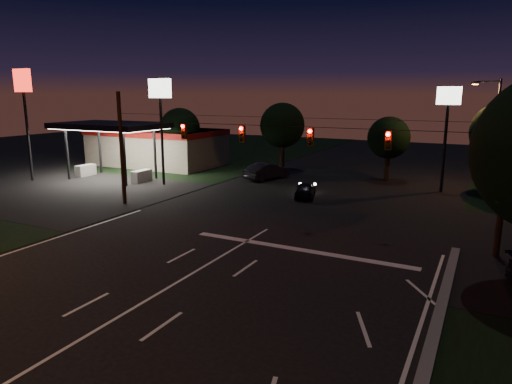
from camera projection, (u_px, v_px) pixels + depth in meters
The scene contains 17 objects.
ground at pixel (79, 341), 14.74m from camera, with size 140.00×140.00×0.00m, color black.
cross_street_left at pixel (60, 191), 37.60m from camera, with size 20.00×16.00×0.02m, color black.
stop_bar at pixel (299, 249), 23.39m from camera, with size 12.00×0.50×0.01m, color silver.
utility_pole_right at pixel (496, 256), 22.41m from camera, with size 0.30×0.30×9.00m, color black.
utility_pole_left at pixel (125, 204), 33.15m from camera, with size 0.28×0.28×8.00m, color black.
signal_span at pixel (275, 134), 26.59m from camera, with size 24.00×0.40×1.56m.
gas_station at pixel (154, 144), 50.44m from camera, with size 14.20×16.10×5.25m.
pole_sign_left_near at pixel (160, 104), 38.67m from camera, with size 2.20×0.30×9.10m.
pole_sign_left_far at pixel (24, 96), 40.43m from camera, with size 2.00×0.30×10.00m.
pole_sign_right at pixel (447, 115), 35.93m from camera, with size 1.80×0.30×8.40m.
street_light_right_far at pixel (492, 127), 36.42m from camera, with size 2.20×0.35×9.00m.
tree_far_a at pixel (181, 129), 48.08m from camera, with size 4.20×4.20×6.42m.
tree_far_b at pixel (283, 126), 47.01m from camera, with size 4.60×4.60×6.98m.
tree_far_c at pixel (389, 138), 41.35m from camera, with size 3.80×3.80×5.86m.
tree_far_d at pixel (503, 133), 35.41m from camera, with size 4.80×4.80×7.30m.
car_oncoming_a at pixel (305, 190), 35.02m from camera, with size 1.44×3.58×1.22m, color black.
car_oncoming_b at pixel (267, 171), 42.57m from camera, with size 1.65×4.74×1.56m, color black.
Camera 1 is at (11.24, -9.29, 7.80)m, focal length 32.00 mm.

